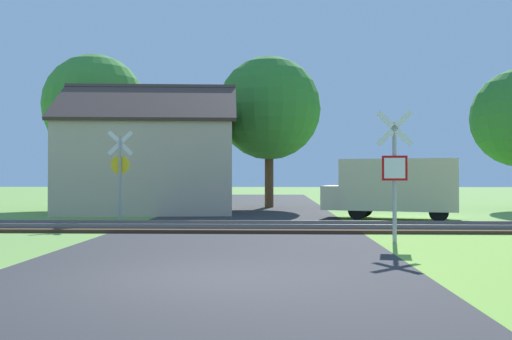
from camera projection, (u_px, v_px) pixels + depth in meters
The scene contains 9 objects.
ground_plane at pixel (202, 279), 8.80m from camera, with size 160.00×160.00×0.00m, color #6B9942.
road_asphalt at pixel (216, 260), 10.80m from camera, with size 7.11×80.00×0.01m, color #2D2D30.
rail_track at pixel (238, 228), 17.10m from camera, with size 60.00×2.60×0.22m.
stop_sign_near at pixel (395, 169), 13.70m from camera, with size 0.87×0.19×3.19m.
crossing_sign_far at pixel (120, 168), 19.75m from camera, with size 0.87×0.19×3.20m.
house at pixel (151, 165), 25.60m from camera, with size 8.13×7.03×5.75m.
tree_left at pixel (94, 106), 29.04m from camera, with size 5.19×5.19×7.82m.
tree_center at pixel (269, 108), 29.70m from camera, with size 5.37×5.37×7.85m.
mail_truck at pixel (394, 186), 21.30m from camera, with size 5.23×3.23×2.24m.
Camera 1 is at (1.16, -8.78, 1.58)m, focal length 40.00 mm.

